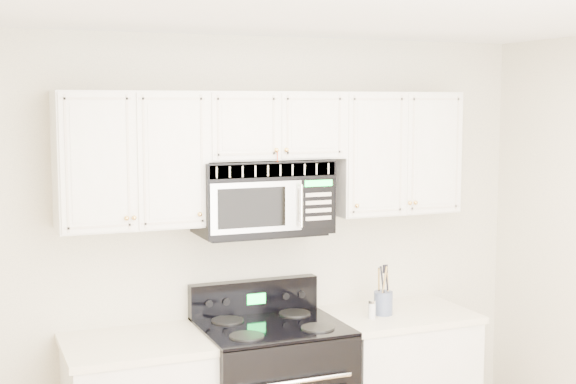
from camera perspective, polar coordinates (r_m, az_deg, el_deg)
room at (r=3.38m, az=8.44°, el=-9.27°), size 3.51×3.51×2.61m
upper_cabinets at (r=4.69m, az=-1.31°, el=3.04°), size 2.44×0.37×0.75m
microwave at (r=4.67m, az=-1.83°, el=-0.32°), size 0.77×0.43×0.42m
utensil_crock at (r=4.96m, az=6.79°, el=-7.74°), size 0.11×0.11×0.31m
shaker_salt at (r=4.87m, az=6.00°, el=-8.39°), size 0.04×0.04×0.10m
shaker_pepper at (r=4.87m, az=5.99°, el=-8.29°), size 0.05×0.05×0.11m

